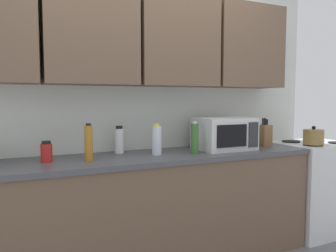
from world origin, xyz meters
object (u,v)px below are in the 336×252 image
Objects in this scene: microwave at (224,134)px; bottle_white_jar at (119,140)px; bottle_amber_vinegar at (89,143)px; stove_range at (312,186)px; bottle_clear_tall at (157,140)px; bottle_red_sauce at (46,152)px; kettle at (313,137)px; knife_block at (264,135)px; bottle_green_oil at (195,138)px.

bottle_white_jar is at bearing 168.08° from microwave.
bottle_amber_vinegar is (-0.30, -0.24, 0.02)m from bottle_white_jar.
bottle_clear_tall is at bearing 179.90° from stove_range.
bottle_amber_vinegar reaches higher than bottle_red_sauce.
stove_range is at bearing 0.96° from bottle_amber_vinegar.
bottle_white_jar is at bearing 141.26° from bottle_clear_tall.
stove_range is 0.58m from kettle.
bottle_clear_tall reaches higher than bottle_red_sauce.
bottle_red_sauce is (-1.47, 0.03, -0.07)m from microwave.
bottle_red_sauce is at bearing 163.25° from bottle_amber_vinegar.
bottle_red_sauce is (-1.94, 0.01, -0.03)m from knife_block.
bottle_white_jar is (-1.36, 0.17, 0.00)m from knife_block.
bottle_amber_vinegar is 1.02× the size of bottle_green_oil.
bottle_white_jar is (-1.81, 0.34, 0.02)m from kettle.
stove_range is at bearing -0.10° from bottle_clear_tall.
microwave reaches higher than bottle_red_sauce.
bottle_green_oil is at bearing -176.81° from stove_range.
bottle_amber_vinegar is at bearing -179.04° from stove_range.
microwave is at bearing 0.82° from bottle_clear_tall.
bottle_red_sauce is at bearing 177.04° from bottle_clear_tall.
bottle_white_jar is 0.60m from bottle_red_sauce.
bottle_white_jar is at bearing 152.76° from bottle_green_oil.
bottle_white_jar is 1.50× the size of bottle_red_sauce.
kettle is at bearing -2.72° from bottle_green_oil.
knife_block is at bearing 7.97° from bottle_green_oil.
bottle_amber_vinegar is (-2.28, -0.04, 0.58)m from stove_range.
bottle_white_jar is (-0.89, 0.19, -0.03)m from microwave.
stove_range is 1.24m from microwave.
knife_block is 1.66m from bottle_amber_vinegar.
knife_block is at bearing 158.82° from kettle.
knife_block is at bearing -6.99° from bottle_white_jar.
kettle is 2.11m from bottle_amber_vinegar.
stove_range is at bearing -3.17° from knife_block.
stove_range is 4.07× the size of bottle_white_jar.
stove_range is at bearing 3.19° from bottle_green_oil.
kettle is 0.93m from microwave.
bottle_white_jar is at bearing 15.13° from bottle_red_sauce.
bottle_white_jar is (-1.98, 0.20, 0.56)m from stove_range.
bottle_white_jar is 0.38m from bottle_amber_vinegar.
knife_block is at bearing -0.33° from bottle_red_sauce.
bottle_white_jar is 0.85× the size of bottle_green_oil.
bottle_green_oil is at bearing -172.03° from knife_block.
knife_block is 1.00× the size of bottle_green_oil.
bottle_red_sauce is at bearing 178.98° from stove_range.
kettle is 0.75× the size of bottle_clear_tall.
kettle is 0.39× the size of microwave.
bottle_red_sauce is at bearing 179.67° from knife_block.
bottle_white_jar is 0.90× the size of bottle_clear_tall.
bottle_amber_vinegar reaches higher than kettle.
microwave is (-0.92, 0.15, 0.06)m from kettle.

